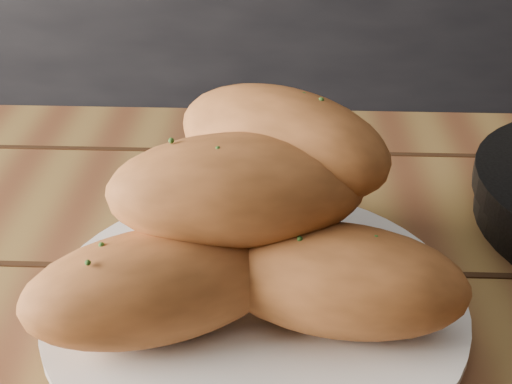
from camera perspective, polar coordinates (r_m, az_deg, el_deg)
counter at (r=2.02m, az=11.98°, el=11.51°), size 2.80×0.60×0.90m
plate at (r=0.51m, az=-0.09°, el=-9.05°), size 0.29×0.29×0.02m
bread_rolls at (r=0.47m, az=-0.29°, el=-2.36°), size 0.29×0.25×0.14m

